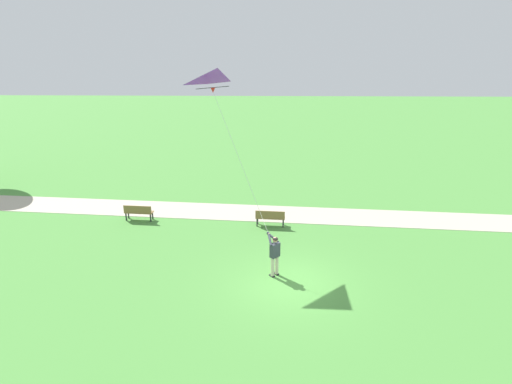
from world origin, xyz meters
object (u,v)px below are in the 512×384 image
flying_kite (218,82)px  park_bench_near_walkway (270,217)px  person_kite_flyer (275,252)px  park_bench_far_walkway (138,211)px

flying_kite → park_bench_near_walkway: size_ratio=4.02×
person_kite_flyer → park_bench_far_walkway: (5.55, 7.11, -0.54)m
person_kite_flyer → park_bench_far_walkway: person_kite_flyer is taller
person_kite_flyer → park_bench_near_walkway: (4.97, 0.13, -0.54)m
person_kite_flyer → flying_kite: (2.51, 2.37, 6.43)m
park_bench_near_walkway → park_bench_far_walkway: (0.58, 6.98, 0.00)m
flying_kite → park_bench_near_walkway: (2.47, -2.24, -6.97)m
park_bench_far_walkway → park_bench_near_walkway: bearing=-94.7°
person_kite_flyer → park_bench_near_walkway: size_ratio=1.19×
park_bench_far_walkway → flying_kite: bearing=-122.7°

